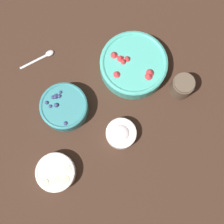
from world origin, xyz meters
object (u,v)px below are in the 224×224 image
bowl_bananas (56,173)px  jar_chocolate (182,87)px  bowl_strawberries (133,65)px  bowl_cream (121,134)px  bowl_blueberries (64,108)px

bowl_bananas → jar_chocolate: bearing=23.9°
bowl_strawberries → jar_chocolate: (0.15, -0.11, 0.00)m
bowl_cream → bowl_blueberries: bearing=145.5°
bowl_bananas → bowl_cream: bearing=20.8°
bowl_blueberries → jar_chocolate: bearing=-0.1°
bowl_blueberries → bowl_cream: bearing=-34.5°
bowl_cream → bowl_strawberries: bearing=69.4°
bowl_strawberries → bowl_blueberries: bearing=-157.1°
bowl_bananas → bowl_cream: (0.24, 0.09, -0.00)m
bowl_strawberries → bowl_bananas: (-0.33, -0.33, -0.01)m
bowl_strawberries → bowl_blueberries: bowl_strawberries is taller
jar_chocolate → bowl_blueberries: bearing=179.9°
jar_chocolate → bowl_cream: bearing=-153.1°
bowl_blueberries → jar_chocolate: 0.42m
bowl_blueberries → bowl_cream: 0.22m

